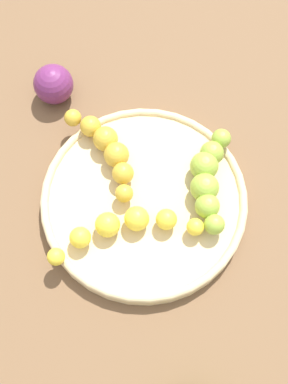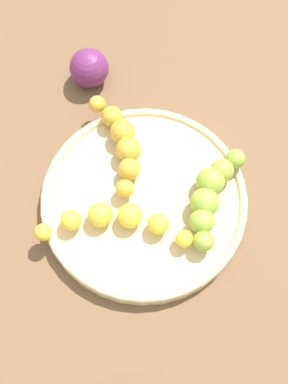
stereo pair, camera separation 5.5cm
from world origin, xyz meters
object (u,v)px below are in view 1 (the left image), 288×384
Objects in this scene: banana_spotted at (107,149)px; plum_purple at (53,84)px; banana_yellow at (123,227)px; banana_green at (209,179)px; fruit_bowl at (144,200)px.

plum_purple reaches higher than banana_spotted.
banana_spotted is at bearing 11.23° from plum_purple.
plum_purple is at bearing 93.78° from banana_spotted.
banana_spotted reaches higher than banana_yellow.
banana_green is 2.24× the size of plum_purple.
banana_green is (0.02, 0.08, 0.02)m from fruit_bowl.
plum_purple is at bearing -28.15° from banana_green.
fruit_bowl is 1.41× the size of banana_yellow.
banana_spotted is (-0.07, -0.02, 0.02)m from fruit_bowl.
fruit_bowl is 1.76× the size of banana_spotted.
banana_spotted is (-0.09, -0.09, -0.00)m from banana_green.
banana_yellow is 0.22m from plum_purple.
plum_purple is at bearing -168.38° from fruit_bowl.
banana_spotted is at bearing -0.46° from banana_yellow.
banana_yellow is (0.10, -0.02, -0.00)m from banana_spotted.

